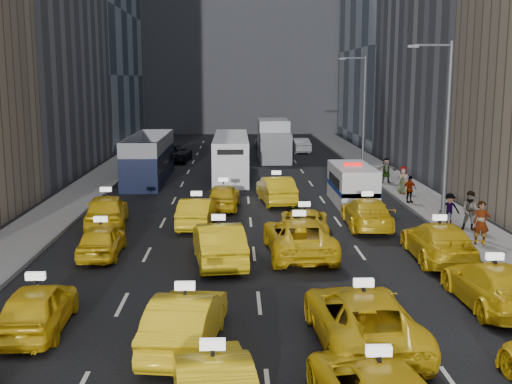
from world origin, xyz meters
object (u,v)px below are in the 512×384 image
(box_truck, at_px, (274,140))
(pedestrian_0, at_px, (481,223))
(city_bus, at_px, (231,156))
(nypd_van, at_px, (352,185))
(double_decker, at_px, (149,159))

(box_truck, xyz_separation_m, pedestrian_0, (7.21, -30.70, -0.65))
(box_truck, bearing_deg, city_bus, -108.02)
(nypd_van, height_order, double_decker, double_decker)
(city_bus, xyz_separation_m, pedestrian_0, (11.00, -20.80, -0.40))
(double_decker, relative_size, city_bus, 0.94)
(pedestrian_0, bearing_deg, city_bus, 130.32)
(city_bus, bearing_deg, nypd_van, -58.86)
(nypd_van, height_order, pedestrian_0, nypd_van)
(double_decker, bearing_deg, city_bus, 22.35)
(double_decker, xyz_separation_m, city_bus, (5.87, 1.70, -0.07))
(nypd_van, height_order, city_bus, city_bus)
(double_decker, distance_m, city_bus, 6.11)
(nypd_van, xyz_separation_m, box_truck, (-3.40, 20.63, 0.67))
(double_decker, height_order, pedestrian_0, double_decker)
(box_truck, bearing_deg, nypd_van, -77.75)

